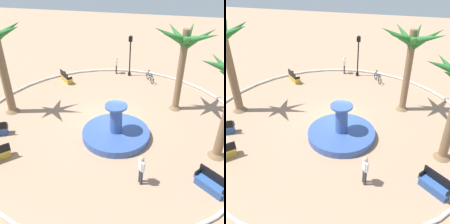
# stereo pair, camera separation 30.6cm
# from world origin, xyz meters

# --- Properties ---
(ground_plane) EXTENTS (80.00, 80.00, 0.00)m
(ground_plane) POSITION_xyz_m (0.00, 0.00, 0.00)
(ground_plane) COLOR tan
(plaza_curb) EXTENTS (18.40, 18.40, 0.20)m
(plaza_curb) POSITION_xyz_m (0.00, 0.00, 0.10)
(plaza_curb) COLOR silver
(plaza_curb) RESTS_ON ground
(fountain) EXTENTS (4.22, 4.22, 2.31)m
(fountain) POSITION_xyz_m (-0.82, 1.80, 0.32)
(fountain) COLOR #38569E
(fountain) RESTS_ON ground
(palm_tree_by_curb) EXTENTS (4.23, 4.35, 6.13)m
(palm_tree_by_curb) POSITION_xyz_m (-4.31, -2.68, 4.61)
(palm_tree_by_curb) COLOR brown
(palm_tree_by_curb) RESTS_ON ground
(palm_tree_mid_plaza) EXTENTS (3.68, 3.49, 6.46)m
(palm_tree_mid_plaza) POSITION_xyz_m (7.26, 0.68, 4.41)
(palm_tree_mid_plaza) COLOR brown
(palm_tree_mid_plaza) RESTS_ON ground
(bench_west) EXTENTS (1.57, 1.38, 1.00)m
(bench_west) POSITION_xyz_m (-6.26, 4.81, 0.35)
(bench_west) COLOR #335BA8
(bench_west) RESTS_ON ground
(bench_north) EXTENTS (1.51, 1.46, 1.00)m
(bench_north) POSITION_xyz_m (5.54, -5.19, 0.35)
(bench_north) COLOR gold
(bench_north) RESTS_ON ground
(lamppost) EXTENTS (0.32, 0.32, 3.90)m
(lamppost) POSITION_xyz_m (0.22, -8.06, 2.28)
(lamppost) COLOR black
(lamppost) RESTS_ON ground
(bicycle_red_frame) EXTENTS (0.87, 1.54, 0.94)m
(bicycle_red_frame) POSITION_xyz_m (-1.86, -7.21, 0.38)
(bicycle_red_frame) COLOR black
(bicycle_red_frame) RESTS_ON ground
(person_cyclist_helmet) EXTENTS (0.27, 0.52, 1.66)m
(person_cyclist_helmet) POSITION_xyz_m (1.57, -8.25, 0.93)
(person_cyclist_helmet) COLOR #33333D
(person_cyclist_helmet) RESTS_ON ground
(person_cyclist_photo) EXTENTS (0.35, 0.47, 1.71)m
(person_cyclist_photo) POSITION_xyz_m (-2.92, 5.23, 0.96)
(person_cyclist_photo) COLOR #33333D
(person_cyclist_photo) RESTS_ON ground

